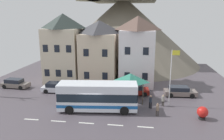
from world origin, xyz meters
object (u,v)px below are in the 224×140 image
at_px(hilltop_castle, 123,27).
at_px(pedestrian_03, 157,109).
at_px(transit_bus, 98,97).
at_px(harbour_buoy, 202,112).
at_px(parked_car_02, 135,90).
at_px(parked_car_00, 180,91).
at_px(pedestrian_00, 135,99).
at_px(bus_shelter, 130,78).
at_px(pedestrian_01, 151,101).
at_px(parked_car_03, 15,83).
at_px(flagpole, 171,74).
at_px(pedestrian_02, 163,99).
at_px(townhouse_00, 64,48).
at_px(townhouse_02, 137,51).
at_px(parked_car_01, 58,87).
at_px(townhouse_01, 100,52).
at_px(public_bench, 133,91).

xyz_separation_m(hilltop_castle, pedestrian_03, (6.72, -29.22, -7.55)).
relative_size(transit_bus, harbour_buoy, 6.54).
bearing_deg(parked_car_02, pedestrian_03, -73.59).
bearing_deg(pedestrian_03, parked_car_00, 64.15).
relative_size(pedestrian_00, harbour_buoy, 1.09).
relative_size(bus_shelter, pedestrian_01, 2.21).
distance_m(parked_car_03, pedestrian_01, 20.96).
bearing_deg(flagpole, pedestrian_00, -173.33).
distance_m(parked_car_00, pedestrian_02, 4.79).
bearing_deg(pedestrian_01, harbour_buoy, -22.15).
relative_size(parked_car_02, pedestrian_02, 2.72).
relative_size(townhouse_00, transit_bus, 1.20).
height_order(hilltop_castle, parked_car_00, hilltop_castle).
bearing_deg(bus_shelter, transit_bus, -131.25).
distance_m(transit_bus, pedestrian_02, 7.96).
distance_m(townhouse_02, harbour_buoy, 14.81).
bearing_deg(parked_car_01, bus_shelter, -9.84).
distance_m(parked_car_02, harbour_buoy, 10.14).
bearing_deg(parked_car_03, pedestrian_00, -10.04).
distance_m(townhouse_00, bus_shelter, 13.82).
distance_m(bus_shelter, pedestrian_02, 4.91).
bearing_deg(transit_bus, flagpole, 10.07).
distance_m(pedestrian_00, pedestrian_02, 3.36).
distance_m(pedestrian_01, flagpole, 4.03).
relative_size(townhouse_01, hilltop_castle, 0.29).
distance_m(transit_bus, pedestrian_03, 6.84).
bearing_deg(harbour_buoy, pedestrian_03, 178.42).
xyz_separation_m(parked_car_03, pedestrian_03, (21.02, -7.16, 0.19)).
height_order(townhouse_02, pedestrian_01, townhouse_02).
distance_m(pedestrian_00, pedestrian_01, 1.91).
xyz_separation_m(townhouse_00, transit_bus, (7.92, -11.32, -3.93)).
xyz_separation_m(townhouse_02, transit_bus, (-4.07, -11.20, -3.74)).
height_order(hilltop_castle, pedestrian_01, hilltop_castle).
xyz_separation_m(parked_car_00, public_bench, (-6.41, -0.37, -0.18)).
bearing_deg(townhouse_02, parked_car_01, -152.85).
height_order(transit_bus, pedestrian_03, transit_bus).
distance_m(parked_car_01, public_bench, 10.80).
xyz_separation_m(hilltop_castle, pedestrian_02, (7.55, -26.28, -7.54)).
height_order(pedestrian_01, harbour_buoy, pedestrian_01).
distance_m(parked_car_03, pedestrian_00, 19.04).
height_order(transit_bus, harbour_buoy, transit_bus).
xyz_separation_m(pedestrian_00, flagpole, (4.15, 0.49, 3.15)).
height_order(parked_car_02, public_bench, parked_car_02).
bearing_deg(transit_bus, pedestrian_01, 6.66).
xyz_separation_m(parked_car_02, parked_car_03, (-18.25, 0.41, 0.01)).
bearing_deg(pedestrian_03, transit_bus, 174.30).
distance_m(parked_car_01, harbour_buoy, 19.53).
relative_size(transit_bus, flagpole, 1.34).
bearing_deg(townhouse_00, townhouse_01, 1.62).
relative_size(hilltop_castle, harbour_buoy, 24.61).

